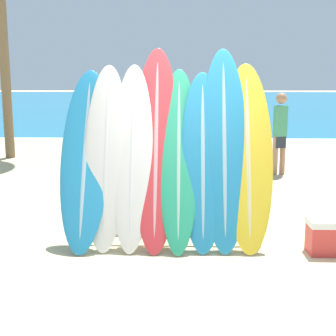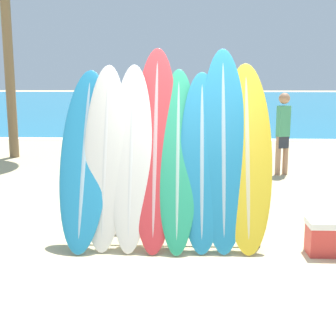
% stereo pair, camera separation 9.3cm
% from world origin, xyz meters
% --- Properties ---
extents(ground_plane, '(160.00, 160.00, 0.00)m').
position_xyz_m(ground_plane, '(0.00, 0.00, 0.00)').
color(ground_plane, '#CCB789').
extents(ocean_water, '(120.00, 60.00, 0.01)m').
position_xyz_m(ocean_water, '(0.00, 39.91, 0.00)').
color(ocean_water, teal).
rests_on(ocean_water, ground_plane).
extents(surfboard_rack, '(2.31, 0.04, 0.79)m').
position_xyz_m(surfboard_rack, '(-0.40, 0.49, 0.43)').
color(surfboard_rack, gray).
rests_on(surfboard_rack, ground_plane).
extents(surfboard_slot_0, '(0.59, 1.11, 2.12)m').
position_xyz_m(surfboard_slot_0, '(-1.37, 0.59, 1.06)').
color(surfboard_slot_0, teal).
rests_on(surfboard_slot_0, ground_plane).
extents(surfboard_slot_1, '(0.52, 0.89, 2.18)m').
position_xyz_m(surfboard_slot_1, '(-1.12, 0.57, 1.09)').
color(surfboard_slot_1, silver).
rests_on(surfboard_slot_1, ground_plane).
extents(surfboard_slot_2, '(0.50, 0.97, 2.18)m').
position_xyz_m(surfboard_slot_2, '(-0.81, 0.59, 1.09)').
color(surfboard_slot_2, silver).
rests_on(surfboard_slot_2, ground_plane).
extents(surfboard_slot_3, '(0.55, 1.14, 2.39)m').
position_xyz_m(surfboard_slot_3, '(-0.52, 0.65, 1.20)').
color(surfboard_slot_3, red).
rests_on(surfboard_slot_3, ground_plane).
extents(surfboard_slot_4, '(0.48, 1.08, 2.13)m').
position_xyz_m(surfboard_slot_4, '(-0.25, 0.59, 1.07)').
color(surfboard_slot_4, '#289E70').
rests_on(surfboard_slot_4, ground_plane).
extents(surfboard_slot_5, '(0.53, 0.90, 2.09)m').
position_xyz_m(surfboard_slot_5, '(0.04, 0.56, 1.05)').
color(surfboard_slot_5, teal).
rests_on(surfboard_slot_5, ground_plane).
extents(surfboard_slot_6, '(0.56, 1.00, 2.38)m').
position_xyz_m(surfboard_slot_6, '(0.30, 0.61, 1.19)').
color(surfboard_slot_6, teal).
rests_on(surfboard_slot_6, ground_plane).
extents(surfboard_slot_7, '(0.59, 0.95, 2.20)m').
position_xyz_m(surfboard_slot_7, '(0.58, 0.59, 1.10)').
color(surfboard_slot_7, yellow).
rests_on(surfboard_slot_7, ground_plane).
extents(person_near_water, '(0.29, 0.23, 1.72)m').
position_xyz_m(person_near_water, '(1.85, 4.89, 0.94)').
color(person_near_water, '#A87A5B').
rests_on(person_near_water, ground_plane).
extents(person_mid_beach, '(0.21, 0.26, 1.56)m').
position_xyz_m(person_mid_beach, '(-0.57, 7.36, 0.85)').
color(person_mid_beach, tan).
rests_on(person_mid_beach, ground_plane).
extents(cooler_box, '(0.53, 0.32, 0.41)m').
position_xyz_m(cooler_box, '(1.52, 0.28, 0.21)').
color(cooler_box, red).
rests_on(cooler_box, ground_plane).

